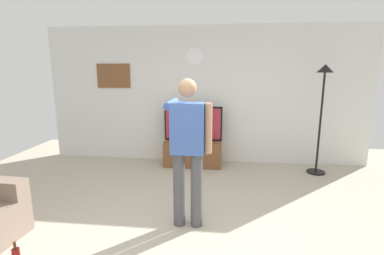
% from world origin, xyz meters
% --- Properties ---
extents(ground_plane, '(8.40, 8.40, 0.00)m').
position_xyz_m(ground_plane, '(0.00, 0.00, 0.00)').
color(ground_plane, '#B2A893').
extents(back_wall, '(6.40, 0.10, 2.70)m').
position_xyz_m(back_wall, '(0.00, 2.95, 1.35)').
color(back_wall, silver).
rests_on(back_wall, ground_plane).
extents(tv_stand, '(1.10, 0.55, 0.49)m').
position_xyz_m(tv_stand, '(-0.20, 2.60, 0.25)').
color(tv_stand, brown).
rests_on(tv_stand, ground_plane).
extents(television, '(1.13, 0.07, 0.67)m').
position_xyz_m(television, '(-0.20, 2.65, 0.83)').
color(television, black).
rests_on(television, tv_stand).
extents(wall_clock, '(0.33, 0.03, 0.33)m').
position_xyz_m(wall_clock, '(-0.20, 2.89, 2.10)').
color(wall_clock, white).
extents(framed_picture, '(0.69, 0.04, 0.48)m').
position_xyz_m(framed_picture, '(-1.86, 2.90, 1.73)').
color(framed_picture, brown).
extents(floor_lamp, '(0.32, 0.32, 1.95)m').
position_xyz_m(floor_lamp, '(2.09, 2.41, 1.40)').
color(floor_lamp, black).
rests_on(floor_lamp, ground_plane).
extents(person_standing_nearer_lamp, '(0.56, 0.78, 1.77)m').
position_xyz_m(person_standing_nearer_lamp, '(-0.02, 0.40, 1.00)').
color(person_standing_nearer_lamp, '#4C4C51').
rests_on(person_standing_nearer_lamp, ground_plane).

